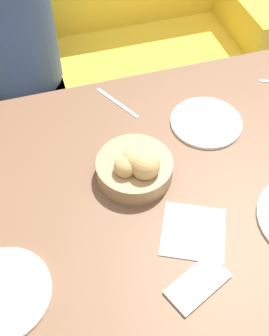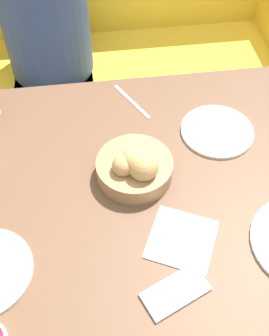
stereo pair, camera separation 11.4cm
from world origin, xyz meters
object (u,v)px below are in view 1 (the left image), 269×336
(couch, at_px, (78,64))
(plate_far_center, at_px, (206,122))
(plate_near_left, at_px, (2,293))
(cell_phone, at_px, (199,284))
(knife_silver, at_px, (117,103))
(napkin, at_px, (193,232))
(bread_basket, at_px, (135,167))
(seated_person, at_px, (17,59))

(couch, relative_size, plate_far_center, 8.34)
(couch, height_order, plate_near_left, couch)
(plate_near_left, xyz_separation_m, cell_phone, (0.43, -0.11, -0.00))
(knife_silver, bearing_deg, plate_near_left, -127.76)
(plate_far_center, bearing_deg, couch, 104.14)
(plate_far_center, height_order, napkin, plate_far_center)
(couch, height_order, napkin, couch)
(couch, relative_size, knife_silver, 10.64)
(bread_basket, height_order, napkin, bread_basket)
(seated_person, height_order, plate_near_left, seated_person)
(couch, bearing_deg, plate_far_center, -75.86)
(plate_near_left, height_order, plate_far_center, same)
(napkin, bearing_deg, seated_person, 106.70)
(plate_near_left, distance_m, cell_phone, 0.45)
(couch, bearing_deg, cell_phone, -89.02)
(plate_far_center, bearing_deg, knife_silver, 144.69)
(seated_person, relative_size, cell_phone, 7.23)
(seated_person, relative_size, plate_near_left, 5.35)
(couch, xyz_separation_m, bread_basket, (-0.02, -1.10, 0.47))
(plate_far_center, bearing_deg, napkin, -117.45)
(bread_basket, bearing_deg, couch, 88.75)
(seated_person, bearing_deg, knife_silver, -65.76)
(cell_phone, bearing_deg, plate_far_center, 65.34)
(couch, xyz_separation_m, seated_person, (-0.28, -0.16, 0.20))
(plate_near_left, xyz_separation_m, napkin, (0.47, 0.02, -0.00))
(seated_person, bearing_deg, cell_phone, -76.57)
(plate_near_left, distance_m, napkin, 0.47)
(couch, xyz_separation_m, plate_far_center, (0.24, -0.96, 0.43))
(napkin, distance_m, cell_phone, 0.14)
(plate_near_left, height_order, cell_phone, plate_near_left)
(couch, height_order, knife_silver, couch)
(napkin, xyz_separation_m, cell_phone, (-0.04, -0.13, 0.00))
(couch, bearing_deg, bread_basket, -91.25)
(cell_phone, bearing_deg, napkin, 73.27)
(knife_silver, bearing_deg, seated_person, 114.24)
(knife_silver, height_order, napkin, napkin)
(couch, bearing_deg, napkin, -87.20)
(plate_far_center, relative_size, cell_phone, 1.30)
(napkin, relative_size, cell_phone, 1.24)
(plate_near_left, relative_size, cell_phone, 1.35)
(couch, distance_m, cell_phone, 1.50)
(couch, xyz_separation_m, cell_phone, (0.02, -1.44, 0.43))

